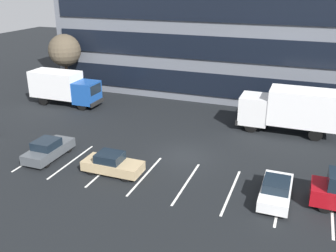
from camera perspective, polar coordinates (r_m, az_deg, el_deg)
ground_plane at (r=27.22m, az=2.37°, el=-4.50°), size 120.00×120.00×0.00m
office_building at (r=42.19m, az=10.57°, el=14.68°), size 38.25×11.27×14.40m
lot_markings at (r=24.19m, az=-0.39°, el=-8.00°), size 19.74×5.40×0.01m
box_truck_blue at (r=39.09m, az=-15.41°, el=5.77°), size 7.15×2.37×3.31m
box_truck_white at (r=32.14m, az=18.01°, el=2.54°), size 7.92×2.62×3.67m
sedan_tan at (r=24.87m, az=-8.40°, el=-5.67°), size 3.89×1.63×1.39m
sedan_charcoal at (r=27.88m, az=-17.56°, el=-3.36°), size 1.68×4.00×1.43m
sedan_white at (r=22.60m, az=15.96°, el=-9.29°), size 1.63×3.90×1.40m
bare_tree at (r=42.50m, az=-15.30°, el=10.90°), size 3.42×3.42×6.42m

